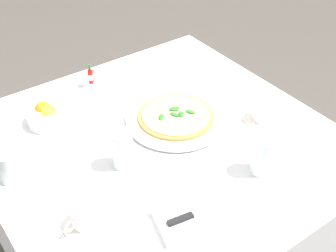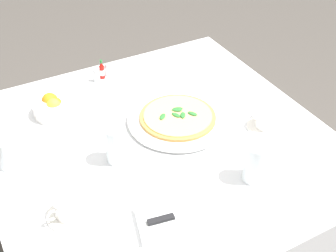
{
  "view_description": "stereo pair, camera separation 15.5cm",
  "coord_description": "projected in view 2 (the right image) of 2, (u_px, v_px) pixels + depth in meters",
  "views": [
    {
      "loc": [
        -0.66,
        -0.96,
        1.72
      ],
      "look_at": [
        0.05,
        0.03,
        0.77
      ],
      "focal_mm": 48.23,
      "sensor_mm": 36.0,
      "label": 1
    },
    {
      "loc": [
        -0.53,
        -1.05,
        1.72
      ],
      "look_at": [
        0.05,
        0.03,
        0.77
      ],
      "focal_mm": 48.23,
      "sensor_mm": 36.0,
      "label": 2
    }
  ],
  "objects": [
    {
      "name": "coffee_cup_left_edge",
      "position": [
        267.0,
        120.0,
        1.55
      ],
      "size": [
        0.13,
        0.13,
        0.07
      ],
      "color": "white",
      "rests_on": "dining_table"
    },
    {
      "name": "pepper_shaker",
      "position": [
        97.0,
        76.0,
        1.8
      ],
      "size": [
        0.03,
        0.03,
        0.06
      ],
      "color": "white",
      "rests_on": "dining_table"
    },
    {
      "name": "hot_sauce_bottle",
      "position": [
        102.0,
        71.0,
        1.81
      ],
      "size": [
        0.02,
        0.02,
        0.08
      ],
      "color": "#B7140F",
      "rests_on": "dining_table"
    },
    {
      "name": "water_glass_center_back",
      "position": [
        7.0,
        154.0,
        1.39
      ],
      "size": [
        0.07,
        0.07,
        0.1
      ],
      "color": "white",
      "rests_on": "dining_table"
    },
    {
      "name": "water_glass_far_right",
      "position": [
        116.0,
        147.0,
        1.41
      ],
      "size": [
        0.07,
        0.07,
        0.13
      ],
      "color": "white",
      "rests_on": "dining_table"
    },
    {
      "name": "pizza",
      "position": [
        178.0,
        116.0,
        1.58
      ],
      "size": [
        0.27,
        0.27,
        0.02
      ],
      "color": "#C68E47",
      "rests_on": "pizza_plate"
    },
    {
      "name": "napkin_folded",
      "position": [
        177.0,
        219.0,
        1.24
      ],
      "size": [
        0.25,
        0.18,
        0.02
      ],
      "rotation": [
        0.0,
        0.0,
        -0.26
      ],
      "color": "white",
      "rests_on": "dining_table"
    },
    {
      "name": "coffee_cup_near_left",
      "position": [
        68.0,
        208.0,
        1.24
      ],
      "size": [
        0.13,
        0.13,
        0.06
      ],
      "color": "white",
      "rests_on": "dining_table"
    },
    {
      "name": "citrus_bowl",
      "position": [
        54.0,
        106.0,
        1.63
      ],
      "size": [
        0.15,
        0.15,
        0.07
      ],
      "color": "white",
      "rests_on": "dining_table"
    },
    {
      "name": "salt_shaker",
      "position": [
        108.0,
        70.0,
        1.83
      ],
      "size": [
        0.03,
        0.03,
        0.06
      ],
      "color": "white",
      "rests_on": "dining_table"
    },
    {
      "name": "dining_table",
      "position": [
        158.0,
        168.0,
        1.6
      ],
      "size": [
        1.12,
        1.12,
        0.75
      ],
      "color": "white",
      "rests_on": "ground_plane"
    },
    {
      "name": "pizza_plate",
      "position": [
        178.0,
        120.0,
        1.59
      ],
      "size": [
        0.35,
        0.35,
        0.02
      ],
      "color": "white",
      "rests_on": "dining_table"
    },
    {
      "name": "water_glass_back_corner",
      "position": [
        255.0,
        164.0,
        1.34
      ],
      "size": [
        0.07,
        0.07,
        0.13
      ],
      "color": "white",
      "rests_on": "dining_table"
    },
    {
      "name": "dinner_knife",
      "position": [
        178.0,
        215.0,
        1.23
      ],
      "size": [
        0.2,
        0.05,
        0.01
      ],
      "rotation": [
        0.0,
        0.0,
        -0.17
      ],
      "color": "silver",
      "rests_on": "napkin_folded"
    }
  ]
}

